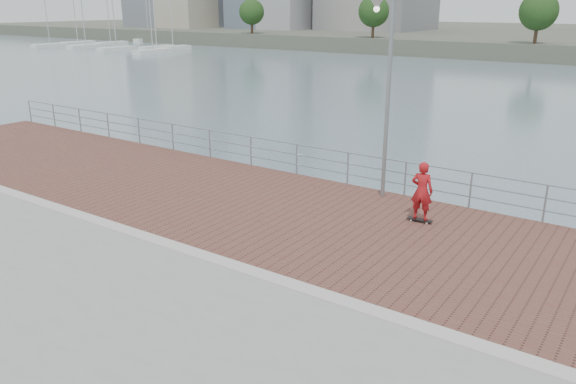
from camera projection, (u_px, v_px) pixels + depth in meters
The scene contains 9 objects.
water at pixel (241, 343), 13.50m from camera, with size 400.00×400.00×0.00m, color slate.
brick_lane at pixel (320, 221), 15.67m from camera, with size 40.00×6.80×0.02m, color brown.
curb at pixel (238, 267), 12.86m from camera, with size 40.00×0.40×0.06m, color #B7B5AD.
guardrail at pixel (376, 169), 18.11m from camera, with size 39.06×0.06×1.13m.
street_lamp at pixel (384, 52), 15.88m from camera, with size 0.46×1.34×6.30m.
skateboard at pixel (420, 220), 15.55m from camera, with size 0.71×0.24×0.08m.
skateboarder at pixel (422, 191), 15.28m from camera, with size 0.60×0.39×1.64m, color #AB161C.
shoreline_trees at pixel (506, 14), 79.23m from camera, with size 109.34×5.20×6.94m.
marina at pixel (118, 45), 104.54m from camera, with size 29.96×29.52×10.83m.
Camera 1 is at (7.55, -8.93, 5.76)m, focal length 35.00 mm.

